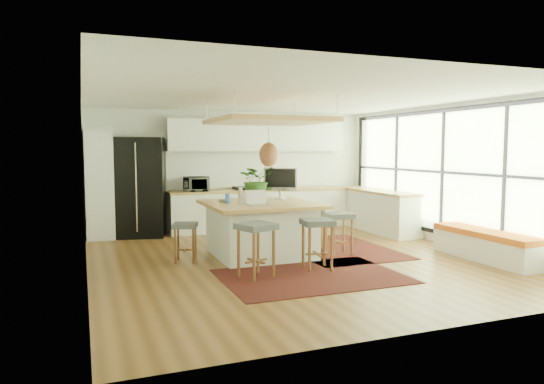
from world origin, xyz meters
name	(u,v)px	position (x,y,z in m)	size (l,w,h in m)	color
floor	(294,259)	(0.00, 0.00, 0.00)	(7.00, 7.00, 0.00)	brown
ceiling	(294,96)	(0.00, 0.00, 2.70)	(7.00, 7.00, 0.00)	white
wall_back	(233,170)	(0.00, 3.50, 1.35)	(6.50, 6.50, 0.00)	white
wall_front	(435,199)	(0.00, -3.50, 1.35)	(6.50, 6.50, 0.00)	white
wall_left	(84,184)	(-3.25, 0.00, 1.35)	(7.00, 7.00, 0.00)	white
wall_right	(452,175)	(3.25, 0.00, 1.35)	(7.00, 7.00, 0.00)	white
window_wall	(451,173)	(3.22, 0.00, 1.40)	(0.10, 6.20, 2.60)	black
pantry	(99,184)	(-2.95, 3.18, 1.12)	(0.55, 0.60, 2.25)	white
back_counter_base	(261,210)	(0.55, 3.18, 0.44)	(4.20, 0.60, 0.88)	white
back_counter_top	(261,190)	(0.55, 3.18, 0.90)	(4.24, 0.64, 0.05)	#AC7D3D
backsplash	(256,170)	(0.55, 3.48, 1.35)	(4.20, 0.02, 0.80)	white
upper_cabinets	(258,136)	(0.55, 3.32, 2.15)	(4.20, 0.34, 0.70)	white
range	(250,208)	(0.30, 3.18, 0.50)	(0.76, 0.62, 1.00)	#A5A5AA
right_counter_base	(377,211)	(2.93, 2.00, 0.44)	(0.60, 2.50, 0.88)	white
right_counter_top	(378,191)	(2.93, 2.00, 0.90)	(0.64, 2.54, 0.05)	#AC7D3D
window_bench	(486,245)	(2.95, -1.20, 0.25)	(0.52, 2.00, 0.50)	white
ceiling_panel	(269,137)	(-0.30, 0.40, 2.05)	(1.86, 1.86, 0.80)	#AC7D3D
rug_near	(312,276)	(-0.20, -1.12, 0.01)	(2.60, 1.80, 0.01)	black
rug_right	(336,249)	(1.08, 0.51, 0.01)	(1.80, 2.60, 0.01)	black
fridge	(139,193)	(-2.16, 3.20, 0.93)	(1.04, 0.81, 2.08)	black
island	(260,229)	(-0.42, 0.49, 0.47)	(1.85, 1.85, 0.93)	#AC7D3D
stool_near_left	(256,254)	(-0.98, -0.90, 0.35)	(0.47, 0.47, 0.79)	#474D4E
stool_near_right	(317,246)	(0.06, -0.75, 0.35)	(0.46, 0.46, 0.77)	#474D4E
stool_right_front	(339,235)	(0.86, 0.03, 0.35)	(0.44, 0.44, 0.74)	#474D4E
stool_right_back	(312,229)	(0.73, 0.81, 0.35)	(0.43, 0.43, 0.73)	#474D4E
stool_left_side	(185,240)	(-1.73, 0.47, 0.35)	(0.38, 0.38, 0.64)	#474D4E
laptop	(258,198)	(-0.59, 0.12, 1.05)	(0.34, 0.37, 0.26)	#A5A5AA
monitor	(280,185)	(0.13, 0.93, 1.19)	(0.63, 0.22, 0.58)	#A5A5AA
microwave	(196,182)	(-0.95, 3.13, 1.12)	(0.57, 0.31, 0.38)	#A5A5AA
island_plant	(256,184)	(-0.32, 0.97, 1.22)	(0.66, 0.74, 0.58)	#1E4C19
island_bowl	(223,200)	(-0.99, 0.85, 0.96)	(0.21, 0.21, 0.05)	white
island_bottle_0	(228,197)	(-0.97, 0.59, 1.03)	(0.07, 0.07, 0.19)	blue
island_bottle_1	(241,198)	(-0.82, 0.34, 1.03)	(0.07, 0.07, 0.19)	#BCB9C0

